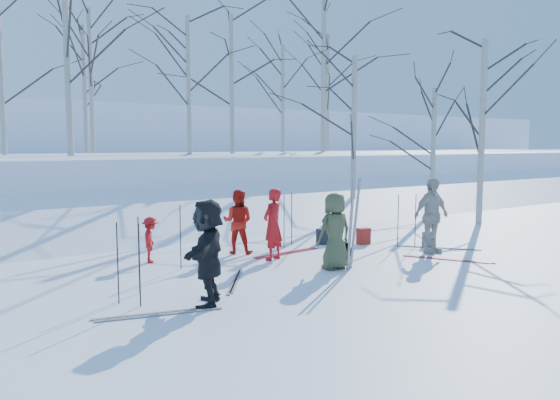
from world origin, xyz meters
TOP-DOWN VIEW (x-y plane):
  - ground at (0.00, 0.00)m, footprint 120.00×120.00m
  - snow_ramp at (0.00, 7.00)m, footprint 70.00×9.49m
  - snow_plateau at (0.00, 17.00)m, footprint 70.00×18.00m
  - far_hill at (0.00, 38.00)m, footprint 90.00×30.00m
  - skier_olive_center at (0.16, -0.29)m, footprint 0.81×0.55m
  - skier_red_north at (-0.39, 1.20)m, footprint 0.69×0.58m
  - skier_redor_behind at (-0.68, 2.28)m, footprint 0.93×0.92m
  - skier_red_seated at (-2.77, 2.44)m, footprint 0.60×0.75m
  - skier_cream_east at (3.13, -0.28)m, footprint 1.07×0.48m
  - skier_grey_west at (-3.14, -1.08)m, footprint 1.33×1.60m
  - dog at (1.15, 0.67)m, footprint 0.50×0.58m
  - upright_ski_left at (0.38, -0.52)m, footprint 0.09×0.16m
  - upright_ski_right at (0.51, -0.52)m, footprint 0.12×0.23m
  - ski_pair_a at (-2.05, -0.02)m, footprint 2.00×2.09m
  - ski_pair_b at (0.27, 1.60)m, footprint 0.63×1.95m
  - ski_pair_c at (3.76, -0.01)m, footprint 2.06×2.10m
  - ski_pair_d at (-4.03, -1.13)m, footprint 1.08×1.99m
  - ski_pair_e at (2.85, -1.03)m, footprint 1.85×2.07m
  - ski_pole_a at (-2.48, 1.51)m, footprint 0.02×0.02m
  - ski_pole_b at (-4.34, -0.23)m, footprint 0.02×0.02m
  - ski_pole_c at (1.01, 2.45)m, footprint 0.02×0.02m
  - ski_pole_d at (3.45, 0.50)m, footprint 0.02×0.02m
  - ski_pole_e at (3.04, 0.70)m, footprint 0.02×0.02m
  - ski_pole_f at (-4.10, -0.57)m, footprint 0.02×0.02m
  - ski_pole_g at (-3.83, 0.22)m, footprint 0.02×0.02m
  - ski_pole_h at (0.57, 2.17)m, footprint 0.02×0.02m
  - backpack_red at (2.60, 1.48)m, footprint 0.32×0.22m
  - backpack_grey at (3.73, 0.29)m, footprint 0.30×0.20m
  - backpack_dark at (1.76, 2.07)m, footprint 0.34×0.24m
  - birch_plateau_a at (-2.73, 9.51)m, footprint 5.15×5.15m
  - birch_plateau_b at (9.22, 11.50)m, footprint 6.18×6.18m
  - birch_plateau_c at (12.11, 14.75)m, footprint 5.03×5.03m
  - birch_plateau_d at (-4.26, 12.56)m, footprint 4.09×4.09m
  - birch_plateau_e at (7.71, 12.67)m, footprint 4.09×4.09m
  - birch_plateau_f at (-0.52, 16.06)m, footprint 4.46×4.46m
  - birch_plateau_h at (3.75, 10.49)m, footprint 4.43×4.43m
  - birch_plateau_i at (-0.40, 15.44)m, footprint 4.90×4.90m
  - birch_plateau_k at (2.26, 11.30)m, footprint 4.37×4.37m
  - birch_edge_b at (8.13, 2.02)m, footprint 4.71×4.71m
  - birch_edge_c at (9.00, 4.70)m, footprint 3.84×3.84m
  - birch_edge_e at (6.38, 6.14)m, footprint 4.62×4.62m

SIDE VIEW (x-z plane):
  - ground at x=0.00m, z-range 0.00..0.00m
  - ski_pair_a at x=-2.05m, z-range 0.00..0.02m
  - ski_pair_b at x=0.27m, z-range 0.00..0.02m
  - ski_pair_c at x=3.76m, z-range 0.00..0.02m
  - ski_pair_d at x=-4.03m, z-range 0.00..0.02m
  - ski_pair_e at x=2.85m, z-range 0.00..0.02m
  - snow_ramp at x=0.00m, z-range -1.91..2.21m
  - backpack_grey at x=3.73m, z-range 0.00..0.38m
  - backpack_dark at x=1.76m, z-range 0.00..0.40m
  - backpack_red at x=2.60m, z-range 0.00..0.42m
  - dog at x=1.15m, z-range 0.00..0.45m
  - skier_red_seated at x=-2.77m, z-range 0.00..1.01m
  - ski_pole_a at x=-2.48m, z-range 0.00..1.34m
  - ski_pole_b at x=-4.34m, z-range 0.00..1.34m
  - ski_pole_c at x=1.01m, z-range 0.00..1.34m
  - ski_pole_d at x=3.45m, z-range 0.00..1.34m
  - ski_pole_e at x=3.04m, z-range 0.00..1.34m
  - ski_pole_f at x=-4.10m, z-range 0.00..1.34m
  - ski_pole_g at x=-3.83m, z-range 0.00..1.34m
  - ski_pole_h at x=0.57m, z-range 0.00..1.34m
  - skier_redor_behind at x=-0.68m, z-range 0.00..1.52m
  - skier_olive_center at x=0.16m, z-range 0.00..1.60m
  - skier_red_north at x=-0.39m, z-range 0.00..1.61m
  - skier_grey_west at x=-3.14m, z-range 0.00..1.72m
  - skier_cream_east at x=3.13m, z-range 0.00..1.80m
  - upright_ski_left at x=0.38m, z-range 0.00..1.90m
  - upright_ski_right at x=0.51m, z-range 0.00..1.90m
  - snow_plateau at x=0.00m, z-range -0.10..2.10m
  - far_hill at x=0.00m, z-range -1.00..5.00m
  - birch_edge_c at x=9.00m, z-range 0.00..4.62m
  - birch_edge_e at x=6.38m, z-range 0.00..5.74m
  - birch_edge_b at x=8.13m, z-range 0.00..5.87m
  - birch_plateau_d at x=-4.26m, z-range 2.20..7.18m
  - birch_plateau_e at x=7.71m, z-range 2.20..7.19m
  - birch_plateau_k at x=2.26m, z-range 2.20..7.58m
  - birch_plateau_h at x=3.75m, z-range 2.20..7.67m
  - birch_plateau_f at x=-0.52m, z-range 2.20..7.72m
  - birch_plateau_i at x=-0.40m, z-range 2.20..8.34m
  - birch_plateau_c at x=12.11m, z-range 2.20..8.52m
  - birch_plateau_a at x=-2.73m, z-range 2.20..8.70m
  - birch_plateau_b at x=9.22m, z-range 2.20..10.18m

